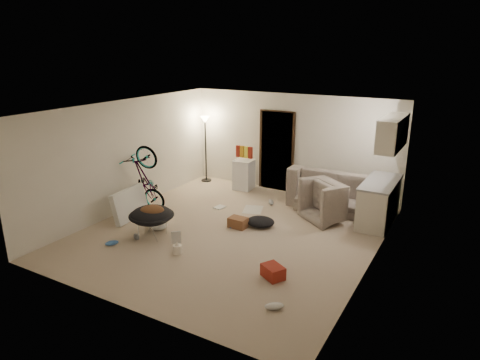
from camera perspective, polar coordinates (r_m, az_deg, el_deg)
The scene contains 37 objects.
floor at distance 8.72m, azimuth -1.11°, elevation -7.06°, with size 5.50×6.00×0.02m, color #C0AB94.
ceiling at distance 8.01m, azimuth -1.21°, elevation 9.58°, with size 5.50×6.00×0.02m, color white.
wall_back at distance 10.89m, azimuth 7.00°, elevation 4.81°, with size 5.50×0.02×2.50m, color silver.
wall_front at distance 6.04m, azimuth -16.01°, elevation -6.19°, with size 5.50×0.02×2.50m, color silver.
wall_left at distance 9.93m, azimuth -15.00°, elevation 3.11°, with size 0.02×6.00×2.50m, color silver.
wall_right at distance 7.32m, azimuth 17.76°, elevation -2.17°, with size 0.02×6.00×2.50m, color silver.
doorway at distance 11.06m, azimuth 4.97°, elevation 3.85°, with size 0.85×0.10×2.04m, color black.
door_trim at distance 11.03m, azimuth 4.90°, elevation 3.82°, with size 0.97×0.04×2.10m, color black.
floor_lamp at distance 11.69m, azimuth -4.65°, elevation 6.04°, with size 0.28×0.28×1.81m.
kitchen_counter at distance 9.50m, azimuth 18.01°, elevation -2.91°, with size 0.60×1.50×0.88m, color beige.
counter_top at distance 9.36m, azimuth 18.27°, elevation -0.26°, with size 0.64×1.54×0.04m, color gray.
kitchen_uppers at distance 9.09m, azimuth 19.70°, elevation 5.93°, with size 0.38×1.40×0.65m, color beige.
sofa at distance 10.16m, azimuth 13.19°, elevation -1.80°, with size 2.32×0.91×0.68m, color #394039.
armchair at distance 9.52m, azimuth 12.52°, elevation -3.17°, with size 0.99×0.86×0.64m, color #394039.
bicycle at distance 9.91m, azimuth -12.37°, elevation -1.74°, with size 0.55×1.59×0.83m, color black.
book_asset at distance 8.34m, azimuth -9.11°, elevation -8.33°, with size 0.18×0.25×0.02m, color maroon.
mini_fridge at distance 11.18m, azimuth 0.51°, elevation 0.74°, with size 0.46×0.46×0.78m, color white.
snack_box_0 at distance 11.11m, azimuth -0.25°, elevation 3.87°, with size 0.10×0.07×0.30m, color maroon.
snack_box_1 at distance 11.05m, azimuth 0.29°, elevation 3.80°, with size 0.10×0.07×0.30m, color #C68718.
snack_box_2 at distance 10.99m, azimuth 0.83°, elevation 3.72°, with size 0.10×0.07×0.30m, color yellow.
snack_box_3 at distance 10.94m, azimuth 1.38°, elevation 3.65°, with size 0.10×0.07×0.30m, color maroon.
saucer_chair at distance 8.56m, azimuth -11.69°, elevation -5.14°, with size 0.88×0.88×0.62m.
hoodie at distance 8.44m, azimuth -11.64°, elevation -4.06°, with size 0.48×0.40×0.22m, color brown.
sofa_drape at distance 10.38m, azimuth 8.26°, elevation 0.08°, with size 0.56×0.46×0.28m, color black.
tv_box at distance 9.57m, azimuth -14.50°, elevation -3.11°, with size 0.12×1.02×0.67m, color silver.
drink_case_a at distance 8.91m, azimuth -0.27°, elevation -5.69°, with size 0.37×0.27×0.21m, color brown.
drink_case_b at distance 7.11m, azimuth 4.42°, elevation -12.10°, with size 0.36×0.27×0.21m, color maroon.
juicer at distance 7.92m, azimuth -8.36°, elevation -9.04°, with size 0.16×0.16×0.23m.
newspaper at distance 9.87m, azimuth 1.73°, elevation -3.96°, with size 0.42×0.55×0.01m, color beige.
book_blue at distance 8.98m, azimuth -0.44°, elevation -6.14°, with size 0.20×0.28×0.03m, color #2B569C.
book_white at distance 10.00m, azimuth -2.74°, elevation -3.64°, with size 0.20×0.26×0.02m, color silver.
shoe_1 at distance 10.21m, azimuth 4.15°, elevation -2.96°, with size 0.29×0.12×0.11m, color slate.
shoe_2 at distance 8.51m, azimuth -16.72°, elevation -8.05°, with size 0.25×0.10×0.09m, color #2B569C.
shoe_3 at distance 8.66m, azimuth -13.65°, elevation -7.34°, with size 0.25×0.10×0.09m, color slate.
shoe_4 at distance 6.38m, azimuth 4.59°, elevation -16.41°, with size 0.29×0.12×0.11m, color white.
clothes_lump_a at distance 8.98m, azimuth 2.74°, elevation -5.58°, with size 0.59×0.51×0.19m, color black.
clothes_lump_c at distance 9.04m, azimuth -10.92°, elevation -5.92°, with size 0.46×0.39×0.14m, color silver.
Camera 1 is at (4.07, -6.81, 3.60)m, focal length 32.00 mm.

